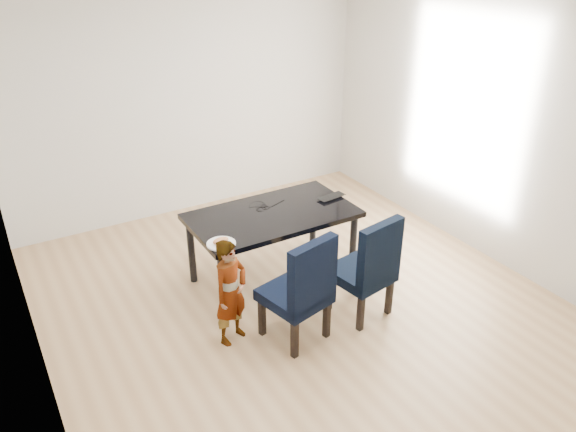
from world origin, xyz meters
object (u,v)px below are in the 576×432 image
laptop (329,196)px  plate (221,244)px  chair_right (361,265)px  dining_table (273,247)px  chair_left (294,287)px  child (231,292)px

laptop → plate: bearing=7.0°
laptop → chair_right: bearing=67.1°
dining_table → chair_left: size_ratio=1.57×
chair_right → dining_table: bearing=105.3°
chair_right → plate: 1.27m
dining_table → child: (-0.77, -0.65, 0.11)m
laptop → child: bearing=18.4°
chair_right → child: chair_right is taller
chair_right → child: (-1.18, 0.24, -0.02)m
child → plate: (0.09, 0.35, 0.27)m
chair_left → chair_right: size_ratio=1.01×
chair_right → laptop: bearing=64.2°
child → dining_table: bearing=17.3°
dining_table → chair_right: 0.99m
dining_table → plate: bearing=-155.9°
child → laptop: (1.45, 0.68, 0.28)m
chair_left → plate: size_ratio=3.98×
chair_right → laptop: 0.99m
child → plate: bearing=53.0°
plate → child: bearing=-104.0°
dining_table → plate: (-0.68, -0.30, 0.38)m
chair_left → plate: bearing=111.2°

